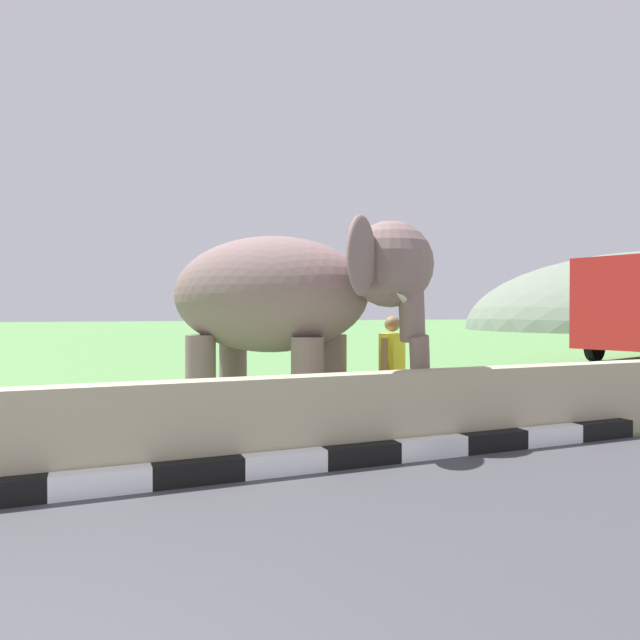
# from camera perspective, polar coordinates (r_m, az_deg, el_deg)

# --- Properties ---
(barrier_parapet) EXTENTS (28.00, 0.36, 1.00)m
(barrier_parapet) POSITION_cam_1_polar(r_m,az_deg,el_deg) (6.21, -11.57, -10.48)
(barrier_parapet) COLOR tan
(barrier_parapet) RESTS_ON ground_plane
(elephant) EXTENTS (3.84, 3.83, 2.93)m
(elephant) POSITION_cam_1_polar(r_m,az_deg,el_deg) (8.28, -3.09, 2.24)
(elephant) COLOR #7E6362
(elephant) RESTS_ON ground_plane
(person_handler) EXTENTS (0.58, 0.44, 1.66)m
(person_handler) POSITION_cam_1_polar(r_m,az_deg,el_deg) (8.51, 7.19, -4.51)
(person_handler) COLOR navy
(person_handler) RESTS_ON ground_plane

